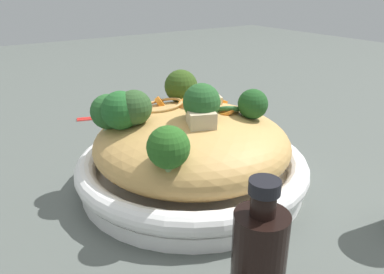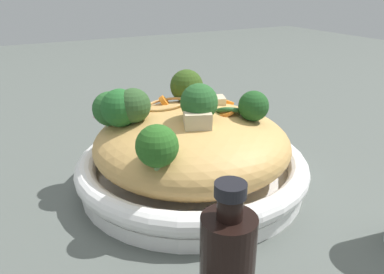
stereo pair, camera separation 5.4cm
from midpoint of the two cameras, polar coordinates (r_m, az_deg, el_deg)
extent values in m
plane|color=#515752|center=(0.57, -2.72, -7.04)|extent=(3.00, 3.00, 0.00)
cylinder|color=white|center=(0.57, -2.74, -6.20)|extent=(0.31, 0.31, 0.02)
torus|color=white|center=(0.55, -2.78, -4.00)|extent=(0.33, 0.33, 0.03)
ellipsoid|color=tan|center=(0.54, -2.84, -0.97)|extent=(0.27, 0.27, 0.09)
torus|color=tan|center=(0.53, -2.19, 1.85)|extent=(0.07, 0.07, 0.03)
torus|color=tan|center=(0.46, -2.58, -1.68)|extent=(0.05, 0.05, 0.02)
torus|color=tan|center=(0.56, -7.21, 4.59)|extent=(0.09, 0.09, 0.01)
torus|color=tan|center=(0.56, -0.57, 3.58)|extent=(0.09, 0.09, 0.02)
cone|color=#97C170|center=(0.52, -13.22, 0.99)|extent=(0.03, 0.03, 0.02)
sphere|color=#235E28|center=(0.51, -13.48, 3.79)|extent=(0.07, 0.07, 0.05)
cone|color=#9DBD76|center=(0.53, 5.96, 2.58)|extent=(0.02, 0.02, 0.02)
sphere|color=#1F4F20|center=(0.52, 6.06, 4.80)|extent=(0.05, 0.05, 0.04)
cone|color=#98B671|center=(0.43, -7.02, -4.67)|extent=(0.03, 0.03, 0.02)
sphere|color=#295F20|center=(0.42, -7.18, -1.58)|extent=(0.06, 0.06, 0.05)
cone|color=#A3BF7A|center=(0.60, -4.16, 5.12)|extent=(0.02, 0.02, 0.01)
sphere|color=#324D1A|center=(0.60, -4.23, 7.42)|extent=(0.06, 0.06, 0.05)
cone|color=#A1C26F|center=(0.50, -1.69, 2.24)|extent=(0.03, 0.03, 0.02)
sphere|color=#275A29|center=(0.49, -1.73, 5.11)|extent=(0.06, 0.06, 0.05)
cone|color=#9ABE78|center=(0.54, -14.84, 1.13)|extent=(0.03, 0.03, 0.02)
sphere|color=#295E2A|center=(0.53, -15.10, 3.58)|extent=(0.07, 0.07, 0.05)
cone|color=#9FBF7A|center=(0.51, -11.32, 1.57)|extent=(0.03, 0.03, 0.02)
sphere|color=#305229|center=(0.50, -11.53, 4.22)|extent=(0.06, 0.06, 0.05)
cylinder|color=orange|center=(0.62, 1.58, 5.26)|extent=(0.03, 0.03, 0.02)
cylinder|color=orange|center=(0.55, -3.27, 4.73)|extent=(0.04, 0.04, 0.02)
cylinder|color=orange|center=(0.58, -7.28, 4.88)|extent=(0.03, 0.03, 0.02)
cylinder|color=orange|center=(0.53, -11.20, 2.70)|extent=(0.03, 0.04, 0.03)
cylinder|color=orange|center=(0.59, -3.31, 5.46)|extent=(0.04, 0.04, 0.02)
cylinder|color=orange|center=(0.53, 2.04, 3.68)|extent=(0.03, 0.03, 0.01)
cylinder|color=beige|center=(0.55, -2.26, 4.62)|extent=(0.03, 0.04, 0.03)
torus|color=#316633|center=(0.55, -2.26, 4.62)|extent=(0.04, 0.04, 0.03)
cylinder|color=beige|center=(0.53, 2.42, 3.94)|extent=(0.04, 0.04, 0.02)
torus|color=#2E632F|center=(0.53, 2.42, 3.94)|extent=(0.05, 0.05, 0.02)
cube|color=beige|center=(0.57, 0.35, 5.24)|extent=(0.03, 0.03, 0.02)
cube|color=beige|center=(0.54, -13.54, 2.46)|extent=(0.03, 0.04, 0.02)
cube|color=beige|center=(0.48, -1.83, 2.33)|extent=(0.04, 0.04, 0.03)
cylinder|color=black|center=(0.34, 5.02, -19.02)|extent=(0.05, 0.05, 0.11)
cylinder|color=black|center=(0.30, 5.43, -9.92)|extent=(0.02, 0.02, 0.02)
cylinder|color=black|center=(0.30, 5.54, -7.44)|extent=(0.03, 0.03, 0.01)
cylinder|color=red|center=(0.87, -10.72, 3.44)|extent=(0.22, 0.08, 0.01)
cylinder|color=red|center=(0.86, -10.66, 3.23)|extent=(0.22, 0.08, 0.01)
camera|label=1|loc=(0.03, -92.86, -1.18)|focal=36.24mm
camera|label=2|loc=(0.03, 87.14, 1.18)|focal=36.24mm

